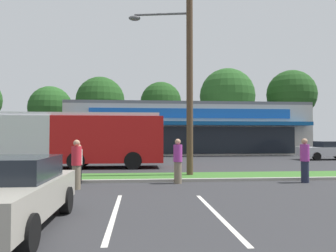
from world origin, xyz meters
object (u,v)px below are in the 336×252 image
car_0 (9,192)px  pedestrian_far (78,164)px  utility_pole (187,55)px  pedestrian_mid (178,161)px  pedestrian_near_bench (305,160)px  city_bus (65,138)px  pedestrian_by_pole (76,164)px  car_2 (328,150)px

car_0 → pedestrian_far: pedestrian_far is taller
utility_pole → pedestrian_mid: 5.15m
pedestrian_near_bench → pedestrian_mid: size_ratio=1.01×
utility_pole → city_bus: size_ratio=0.91×
car_0 → pedestrian_by_pole: pedestrian_by_pole is taller
car_2 → pedestrian_near_bench: pedestrian_near_bench is taller
car_0 → pedestrian_by_pole: 4.91m
car_2 → pedestrian_far: (-17.58, -11.67, 0.03)m
city_bus → pedestrian_mid: bearing=131.2°
pedestrian_near_bench → pedestrian_far: 9.13m
city_bus → pedestrian_far: (1.98, -6.62, -0.97)m
city_bus → car_2: (19.56, 5.05, -1.00)m
city_bus → car_2: size_ratio=2.59×
car_2 → pedestrian_mid: 18.08m
pedestrian_mid → pedestrian_far: 3.94m
car_2 → pedestrian_mid: pedestrian_mid is taller
car_0 → car_2: (17.81, 17.86, 0.01)m
car_2 → pedestrian_far: size_ratio=2.82×
utility_pole → pedestrian_near_bench: size_ratio=5.91×
pedestrian_near_bench → pedestrian_mid: pedestrian_near_bench is taller
car_0 → pedestrian_far: size_ratio=2.77×
utility_pole → pedestrian_far: (-4.59, -1.71, -4.85)m
utility_pole → car_2: utility_pole is taller
pedestrian_near_bench → car_2: bearing=69.8°
pedestrian_far → car_0: bearing=-46.5°
car_2 → pedestrian_mid: (-13.64, -11.86, 0.13)m
pedestrian_near_bench → pedestrian_far: size_ratio=1.13×
car_2 → pedestrian_mid: bearing=41.0°
car_0 → pedestrian_mid: pedestrian_mid is taller
pedestrian_by_pole → car_0: bearing=69.7°
car_2 → pedestrian_mid: size_ratio=2.51×
car_2 → pedestrian_far: 21.10m
utility_pole → pedestrian_mid: (-0.65, -1.89, -4.75)m
city_bus → car_0: city_bus is taller
utility_pole → pedestrian_mid: utility_pole is taller
pedestrian_mid → pedestrian_far: (-3.94, 0.18, -0.10)m
city_bus → pedestrian_near_bench: city_bus is taller
pedestrian_mid → pedestrian_near_bench: bearing=153.3°
pedestrian_near_bench → pedestrian_by_pole: pedestrian_near_bench is taller
utility_pole → pedestrian_far: 6.89m
pedestrian_near_bench → pedestrian_far: bearing=-167.9°
utility_pole → car_0: 10.47m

